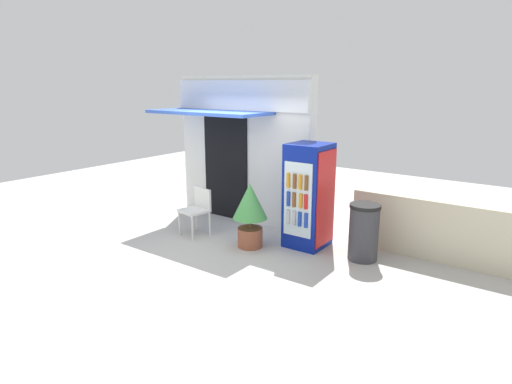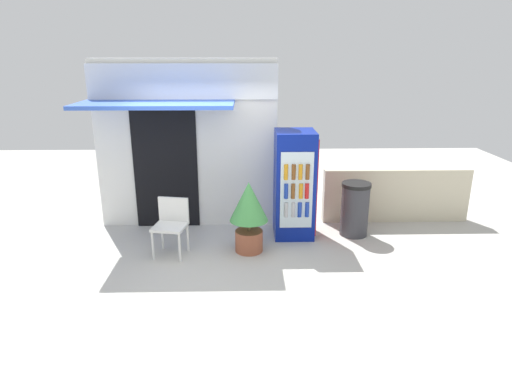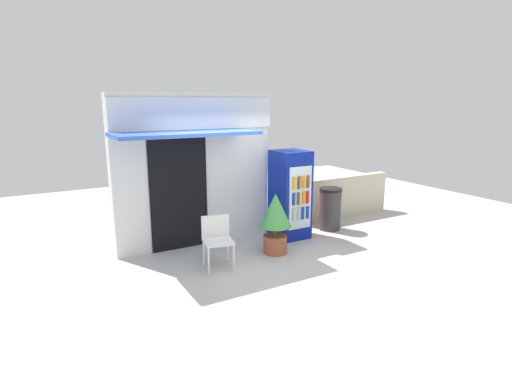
{
  "view_description": "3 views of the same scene",
  "coord_description": "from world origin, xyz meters",
  "px_view_note": "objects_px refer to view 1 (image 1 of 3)",
  "views": [
    {
      "loc": [
        4.73,
        -5.08,
        2.7
      ],
      "look_at": [
        0.5,
        0.77,
        0.89
      ],
      "focal_mm": 30.34,
      "sensor_mm": 36.0,
      "label": 1
    },
    {
      "loc": [
        0.55,
        -5.69,
        2.92
      ],
      "look_at": [
        0.7,
        0.65,
        0.9
      ],
      "focal_mm": 30.63,
      "sensor_mm": 36.0,
      "label": 2
    },
    {
      "loc": [
        -3.19,
        -5.44,
        2.72
      ],
      "look_at": [
        0.36,
        0.79,
        1.1
      ],
      "focal_mm": 28.62,
      "sensor_mm": 36.0,
      "label": 3
    }
  ],
  "objects_px": {
    "plastic_chair": "(198,207)",
    "trash_bin": "(364,232)",
    "drink_cooler": "(308,196)",
    "potted_plant_near_shop": "(250,209)"
  },
  "relations": [
    {
      "from": "drink_cooler",
      "to": "trash_bin",
      "type": "relative_size",
      "value": 1.95
    },
    {
      "from": "drink_cooler",
      "to": "potted_plant_near_shop",
      "type": "bearing_deg",
      "value": -140.16
    },
    {
      "from": "drink_cooler",
      "to": "plastic_chair",
      "type": "distance_m",
      "value": 2.07
    },
    {
      "from": "drink_cooler",
      "to": "trash_bin",
      "type": "height_order",
      "value": "drink_cooler"
    },
    {
      "from": "plastic_chair",
      "to": "trash_bin",
      "type": "height_order",
      "value": "trash_bin"
    },
    {
      "from": "drink_cooler",
      "to": "trash_bin",
      "type": "distance_m",
      "value": 1.1
    },
    {
      "from": "plastic_chair",
      "to": "potted_plant_near_shop",
      "type": "height_order",
      "value": "potted_plant_near_shop"
    },
    {
      "from": "drink_cooler",
      "to": "trash_bin",
      "type": "bearing_deg",
      "value": -1.51
    },
    {
      "from": "plastic_chair",
      "to": "potted_plant_near_shop",
      "type": "xyz_separation_m",
      "value": [
        1.16,
        0.04,
        0.15
      ]
    },
    {
      "from": "drink_cooler",
      "to": "plastic_chair",
      "type": "xyz_separation_m",
      "value": [
        -1.92,
        -0.67,
        -0.37
      ]
    }
  ]
}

